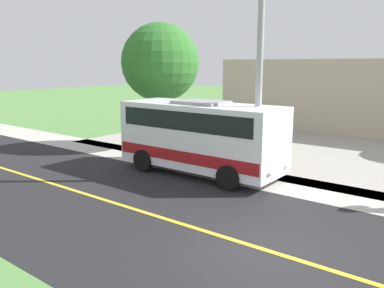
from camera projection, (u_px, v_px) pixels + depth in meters
name	position (u px, v px, depth m)	size (l,w,h in m)	color
ground_plane	(267.00, 251.00, 9.37)	(120.00, 120.00, 0.00)	#548442
road_surface	(267.00, 251.00, 9.37)	(8.00, 100.00, 0.01)	black
sidewalk	(339.00, 194.00, 13.40)	(2.40, 100.00, 0.01)	#B2ADA3
road_centre_line	(267.00, 250.00, 9.37)	(0.16, 100.00, 0.00)	gold
shuttle_bus_front	(201.00, 134.00, 15.67)	(2.58, 6.75, 2.92)	white
street_light_pole	(258.00, 63.00, 14.12)	(1.97, 0.24, 7.87)	#9E9EA3
tree_curbside	(160.00, 63.00, 20.25)	(3.97, 3.97, 6.38)	brown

